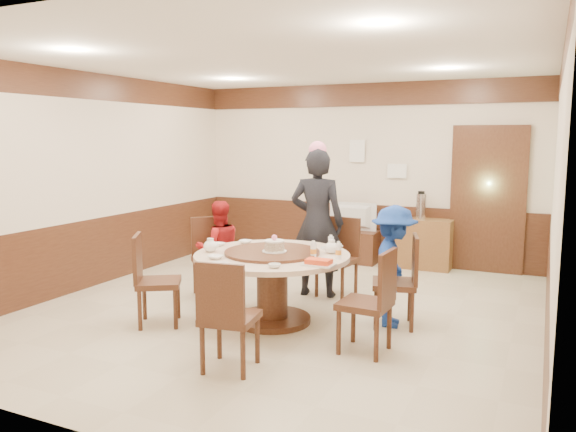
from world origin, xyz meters
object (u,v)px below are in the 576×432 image
at_px(side_cabinet, 424,244).
at_px(person_standing, 317,223).
at_px(shrimp_platter, 319,263).
at_px(person_red, 219,248).
at_px(birthday_cake, 274,246).
at_px(television, 351,217).
at_px(person_blue, 394,266).
at_px(tv_stand, 351,246).
at_px(banquet_table, 272,273).
at_px(thermos, 421,206).

bearing_deg(side_cabinet, person_standing, -114.44).
bearing_deg(shrimp_platter, person_red, 150.72).
distance_m(birthday_cake, television, 3.21).
distance_m(person_blue, shrimp_platter, 0.94).
distance_m(shrimp_platter, tv_stand, 3.62).
relative_size(person_red, birthday_cake, 4.61).
distance_m(banquet_table, person_blue, 1.28).
xyz_separation_m(person_blue, birthday_cake, (-1.15, -0.47, 0.20)).
height_order(person_red, television, person_red).
relative_size(shrimp_platter, tv_stand, 0.35).
height_order(person_standing, person_red, person_standing).
bearing_deg(thermos, person_blue, -83.83).
bearing_deg(person_red, tv_stand, -154.90).
relative_size(banquet_table, person_blue, 1.29).
relative_size(banquet_table, thermos, 4.34).
xyz_separation_m(person_blue, thermos, (-0.30, 2.75, 0.30)).
height_order(banquet_table, person_standing, person_standing).
bearing_deg(person_standing, tv_stand, -92.48).
height_order(side_cabinet, thermos, thermos).
xyz_separation_m(shrimp_platter, side_cabinet, (0.31, 3.51, -0.40)).
bearing_deg(thermos, birthday_cake, -104.83).
distance_m(banquet_table, person_red, 1.26).
distance_m(person_standing, birthday_cake, 1.20).
relative_size(birthday_cake, shrimp_platter, 0.86).
bearing_deg(person_red, person_standing, 158.96).
distance_m(person_blue, side_cabinet, 2.78).
height_order(birthday_cake, thermos, thermos).
height_order(television, thermos, thermos).
bearing_deg(birthday_cake, person_blue, 22.35).
bearing_deg(tv_stand, banquet_table, -86.72).
xyz_separation_m(person_standing, shrimp_platter, (0.61, -1.47, -0.14)).
distance_m(birthday_cake, tv_stand, 3.26).
bearing_deg(person_standing, television, -92.48).
height_order(banquet_table, person_red, person_red).
height_order(shrimp_platter, thermos, thermos).
bearing_deg(thermos, television, -178.41).
bearing_deg(person_standing, side_cabinet, -123.29).
distance_m(person_standing, television, 2.03).
relative_size(birthday_cake, side_cabinet, 0.32).
xyz_separation_m(person_blue, shrimp_platter, (-0.54, -0.75, 0.14)).
distance_m(person_blue, television, 3.05).
relative_size(shrimp_platter, side_cabinet, 0.38).
distance_m(shrimp_platter, television, 3.58).
bearing_deg(tv_stand, thermos, 1.59).
distance_m(tv_stand, side_cabinet, 1.15).
height_order(person_red, tv_stand, person_red).
bearing_deg(thermos, tv_stand, -178.41).
height_order(banquet_table, thermos, thermos).
distance_m(banquet_table, tv_stand, 3.18).
bearing_deg(person_standing, person_red, 15.38).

